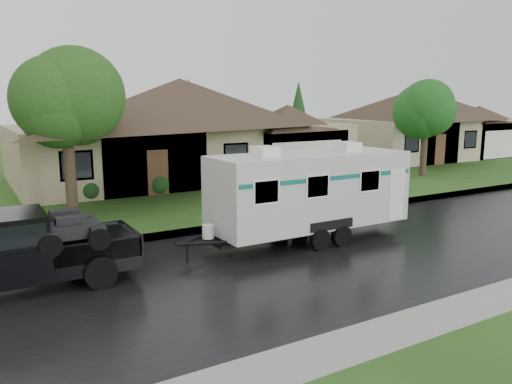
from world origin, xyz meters
TOP-DOWN VIEW (x-y plane):
  - ground at (0.00, 0.00)m, footprint 140.00×140.00m
  - road at (0.00, -2.00)m, footprint 140.00×8.00m
  - curb at (0.00, 2.25)m, footprint 140.00×0.50m
  - lawn at (0.00, 15.00)m, footprint 140.00×26.00m
  - house_main at (2.29, 13.84)m, footprint 19.44×10.80m
  - house_neighbor at (22.27, 14.34)m, footprint 15.12×9.72m
  - tree_left_green at (-5.62, 6.18)m, footprint 3.65×3.65m
  - tree_right_green at (14.20, 6.86)m, footprint 3.28×3.28m
  - shrub_row at (2.00, 9.30)m, footprint 13.60×1.00m
  - pickup_truck at (-8.31, -0.41)m, footprint 5.64×2.14m
  - travel_trailer at (0.49, -0.41)m, footprint 6.96×2.44m

SIDE VIEW (x-z plane):
  - ground at x=0.00m, z-range 0.00..0.00m
  - road at x=0.00m, z-range 0.00..0.01m
  - curb at x=0.00m, z-range 0.00..0.15m
  - lawn at x=0.00m, z-range 0.00..0.15m
  - shrub_row at x=2.00m, z-range 0.15..1.15m
  - pickup_truck at x=-8.31m, z-range 0.07..1.95m
  - travel_trailer at x=0.49m, z-range 0.10..3.22m
  - house_neighbor at x=22.27m, z-range 0.10..6.55m
  - house_main at x=2.29m, z-range 0.14..7.04m
  - tree_right_green at x=14.20m, z-range 1.20..6.62m
  - tree_left_green at x=-5.62m, z-range 1.32..7.37m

